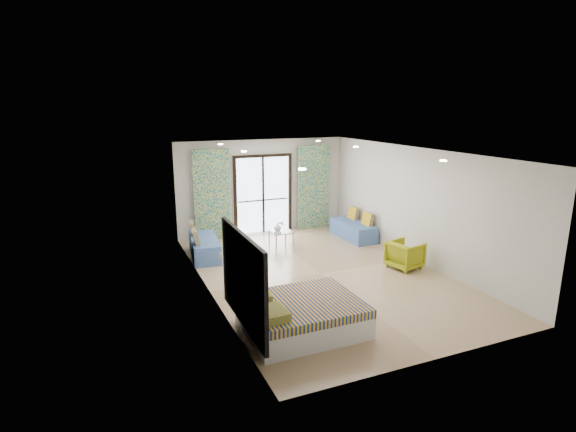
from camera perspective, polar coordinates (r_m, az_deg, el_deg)
name	(u,v)px	position (r m, az deg, el deg)	size (l,w,h in m)	color
floor	(321,274)	(10.08, 4.18, -7.32)	(5.00, 7.50, 0.01)	#9E7F5E
ceiling	(323,152)	(9.44, 4.47, 8.14)	(5.00, 7.50, 0.01)	silver
wall_back	(263,186)	(13.04, -3.24, 3.77)	(5.00, 0.01, 2.70)	silver
wall_front	(444,273)	(6.71, 19.20, -6.87)	(5.00, 0.01, 2.70)	silver
wall_left	(207,227)	(8.84, -10.26, -1.34)	(0.01, 7.50, 2.70)	silver
wall_right	(416,205)	(11.02, 15.96, 1.36)	(0.01, 7.50, 2.70)	silver
balcony_door	(263,190)	(13.03, -3.19, 3.35)	(1.76, 0.08, 2.28)	black
balcony_rail	(263,200)	(13.10, -3.19, 2.03)	(1.52, 0.03, 0.04)	#595451
curtain_left	(212,195)	(12.46, -9.68, 2.64)	(1.00, 0.10, 2.50)	silver
curtain_right	(313,187)	(13.49, 3.24, 3.68)	(1.00, 0.10, 2.50)	silver
downlight_a	(302,169)	(7.05, 1.79, 5.98)	(0.12, 0.12, 0.02)	#FFE0B2
downlight_b	(443,161)	(8.60, 19.12, 6.66)	(0.12, 0.12, 0.02)	#FFE0B2
downlight_c	(244,151)	(9.84, -5.61, 8.17)	(0.12, 0.12, 0.02)	#FFE0B2
downlight_d	(356,147)	(11.00, 8.60, 8.69)	(0.12, 0.12, 0.02)	#FFE0B2
downlight_e	(220,144)	(11.75, -8.58, 9.01)	(0.12, 0.12, 0.02)	#FFE0B2
downlight_f	(318,141)	(12.74, 3.86, 9.50)	(0.12, 0.12, 0.02)	#FFE0B2
headboard	(243,280)	(6.95, -5.77, -8.05)	(0.06, 2.10, 1.50)	black
switch_plate	(221,255)	(8.08, -8.50, -4.96)	(0.02, 0.10, 0.10)	silver
bed	(301,315)	(7.59, 1.65, -12.45)	(1.88, 1.54, 0.65)	silver
daybed_left	(204,246)	(11.29, -10.62, -3.81)	(0.83, 1.71, 0.81)	#4364A1
daybed_right	(353,229)	(12.76, 8.31, -1.67)	(0.63, 1.61, 0.80)	#4364A1
coffee_table	(281,233)	(12.00, -0.90, -2.11)	(0.58, 0.58, 0.65)	silver
vase	(278,227)	(12.00, -1.34, -1.41)	(0.20, 0.21, 0.20)	white
armchair	(405,253)	(10.63, 14.64, -4.62)	(0.67, 0.63, 0.69)	#9FA515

